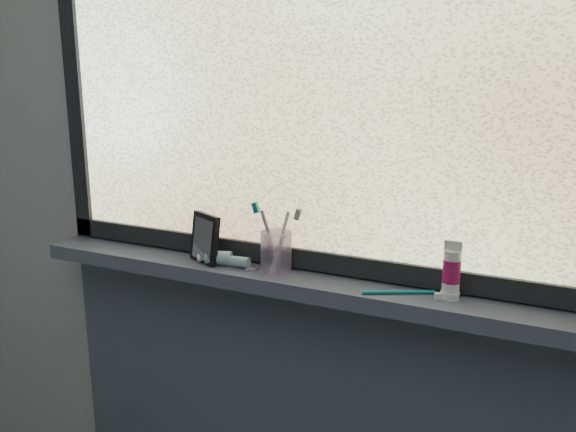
# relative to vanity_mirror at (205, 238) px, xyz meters

# --- Properties ---
(wall_back) EXTENTS (3.00, 0.01, 2.50)m
(wall_back) POSITION_rel_vanity_mirror_xyz_m (0.33, 0.08, 0.17)
(wall_back) COLOR #9EA3A8
(wall_back) RESTS_ON ground
(windowsill) EXTENTS (1.62, 0.14, 0.04)m
(windowsill) POSITION_rel_vanity_mirror_xyz_m (0.33, 0.01, -0.08)
(windowsill) COLOR #43485A
(windowsill) RESTS_ON wall_back
(window_pane) EXTENTS (1.50, 0.01, 1.00)m
(window_pane) POSITION_rel_vanity_mirror_xyz_m (0.33, 0.06, 0.45)
(window_pane) COLOR silver
(window_pane) RESTS_ON wall_back
(frame_bottom) EXTENTS (1.60, 0.03, 0.05)m
(frame_bottom) POSITION_rel_vanity_mirror_xyz_m (0.33, 0.06, -0.03)
(frame_bottom) COLOR black
(frame_bottom) RESTS_ON windowsill
(frame_left) EXTENTS (0.05, 0.03, 1.10)m
(frame_left) POSITION_rel_vanity_mirror_xyz_m (-0.45, 0.06, 0.45)
(frame_left) COLOR black
(frame_left) RESTS_ON wall_back
(vanity_mirror) EXTENTS (0.12, 0.09, 0.13)m
(vanity_mirror) POSITION_rel_vanity_mirror_xyz_m (0.00, 0.00, 0.00)
(vanity_mirror) COLOR black
(vanity_mirror) RESTS_ON windowsill
(toothpaste_tube) EXTENTS (0.21, 0.09, 0.04)m
(toothpaste_tube) POSITION_rel_vanity_mirror_xyz_m (0.07, -0.00, -0.05)
(toothpaste_tube) COLOR silver
(toothpaste_tube) RESTS_ON windowsill
(toothbrush_cup) EXTENTS (0.09, 0.09, 0.10)m
(toothbrush_cup) POSITION_rel_vanity_mirror_xyz_m (0.20, 0.02, -0.01)
(toothbrush_cup) COLOR #BCA1D5
(toothbrush_cup) RESTS_ON windowsill
(toothbrush_lying) EXTENTS (0.19, 0.11, 0.01)m
(toothbrush_lying) POSITION_rel_vanity_mirror_xyz_m (0.52, -0.01, -0.06)
(toothbrush_lying) COLOR #0E7B7F
(toothbrush_lying) RESTS_ON windowsill
(cream_tube) EXTENTS (0.05, 0.05, 0.10)m
(cream_tube) POSITION_rel_vanity_mirror_xyz_m (0.63, 0.01, 0.01)
(cream_tube) COLOR silver
(cream_tube) RESTS_ON windowsill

